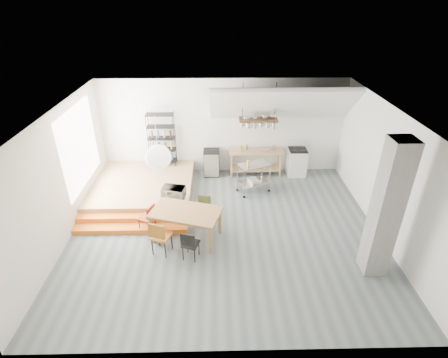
{
  "coord_description": "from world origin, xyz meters",
  "views": [
    {
      "loc": [
        -0.19,
        -7.46,
        5.65
      ],
      "look_at": [
        -0.01,
        0.8,
        1.12
      ],
      "focal_mm": 28.0,
      "sensor_mm": 36.0,
      "label": 1
    }
  ],
  "objects_px": {
    "rolling_cart": "(254,174)",
    "stove": "(297,161)",
    "dining_table": "(186,214)",
    "mini_fridge": "(211,163)"
  },
  "relations": [
    {
      "from": "dining_table",
      "to": "rolling_cart",
      "type": "relative_size",
      "value": 1.75
    },
    {
      "from": "rolling_cart",
      "to": "stove",
      "type": "bearing_deg",
      "value": 12.11
    },
    {
      "from": "stove",
      "to": "rolling_cart",
      "type": "height_order",
      "value": "stove"
    },
    {
      "from": "stove",
      "to": "mini_fridge",
      "type": "bearing_deg",
      "value": 179.13
    },
    {
      "from": "mini_fridge",
      "to": "rolling_cart",
      "type": "bearing_deg",
      "value": -42.04
    },
    {
      "from": "dining_table",
      "to": "mini_fridge",
      "type": "xyz_separation_m",
      "value": [
        0.6,
        3.47,
        -0.27
      ]
    },
    {
      "from": "dining_table",
      "to": "rolling_cart",
      "type": "distance_m",
      "value": 2.98
    },
    {
      "from": "rolling_cart",
      "to": "dining_table",
      "type": "bearing_deg",
      "value": -154.05
    },
    {
      "from": "rolling_cart",
      "to": "mini_fridge",
      "type": "height_order",
      "value": "rolling_cart"
    },
    {
      "from": "mini_fridge",
      "to": "stove",
      "type": "bearing_deg",
      "value": -0.87
    }
  ]
}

